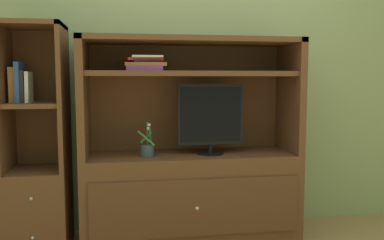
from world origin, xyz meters
TOP-DOWN VIEW (x-y plane):
  - painted_rear_wall at (0.00, 0.75)m, footprint 6.00×0.10m
  - media_console at (0.00, 0.41)m, footprint 1.55×0.52m
  - tv_monitor at (0.14, 0.36)m, footprint 0.47×0.19m
  - potted_plant at (-0.32, 0.35)m, footprint 0.12×0.10m
  - magazine_stack at (-0.32, 0.40)m, footprint 0.30×0.35m
  - bookshelf_tall at (-1.07, 0.41)m, footprint 0.41×0.44m
  - upright_book_row at (-1.15, 0.40)m, footprint 0.13×0.18m

SIDE VIEW (x-z plane):
  - media_console at x=0.00m, z-range -0.25..1.23m
  - bookshelf_tall at x=-1.07m, z-range -0.25..1.31m
  - potted_plant at x=-0.32m, z-range 0.58..0.82m
  - tv_monitor at x=0.14m, z-range 0.66..1.17m
  - upright_book_row at x=-1.15m, z-range 1.02..1.29m
  - magazine_stack at x=-0.32m, z-range 1.24..1.34m
  - painted_rear_wall at x=0.00m, z-range 0.00..2.80m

